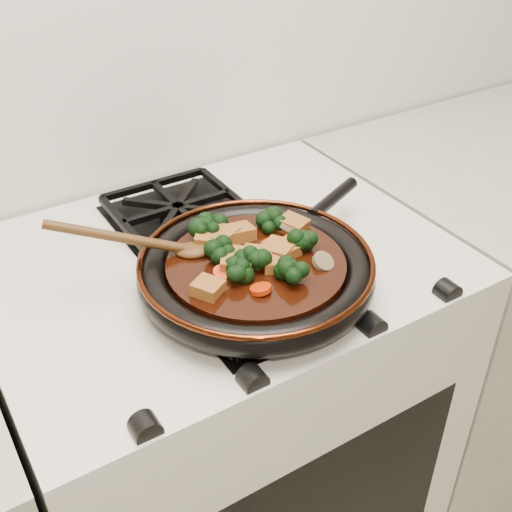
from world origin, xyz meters
TOP-DOWN VIEW (x-y plane):
  - stove at (0.00, 1.69)m, footprint 0.76×0.60m
  - burner_grate_front at (0.00, 1.55)m, footprint 0.23×0.23m
  - burner_grate_back at (0.00, 1.83)m, footprint 0.23×0.23m
  - skillet at (0.00, 1.57)m, footprint 0.46×0.36m
  - braising_sauce at (0.00, 1.57)m, footprint 0.27×0.27m
  - tofu_cube_0 at (0.05, 1.56)m, footprint 0.04×0.04m
  - tofu_cube_1 at (0.00, 1.57)m, footprint 0.06×0.06m
  - tofu_cube_2 at (-0.03, 1.57)m, footprint 0.06×0.06m
  - tofu_cube_3 at (-0.01, 1.64)m, footprint 0.06×0.06m
  - tofu_cube_4 at (0.02, 1.64)m, footprint 0.04×0.04m
  - tofu_cube_5 at (0.02, 1.54)m, footprint 0.05×0.04m
  - tofu_cube_6 at (-0.01, 1.58)m, footprint 0.05×0.05m
  - tofu_cube_7 at (0.04, 1.56)m, footprint 0.06×0.06m
  - tofu_cube_8 at (-0.03, 1.65)m, footprint 0.06×0.06m
  - tofu_cube_9 at (0.10, 1.61)m, footprint 0.05×0.06m
  - tofu_cube_10 at (-0.09, 1.54)m, footprint 0.05×0.05m
  - tofu_cube_11 at (-0.00, 1.64)m, footprint 0.04×0.04m
  - broccoli_floret_0 at (-0.04, 1.60)m, footprint 0.08×0.09m
  - broccoli_floret_1 at (-0.03, 1.66)m, footprint 0.08×0.07m
  - broccoli_floret_2 at (-0.01, 1.68)m, footprint 0.07×0.06m
  - broccoli_floret_3 at (0.08, 1.56)m, footprint 0.07×0.07m
  - broccoli_floret_4 at (-0.03, 1.56)m, footprint 0.08×0.08m
  - broccoli_floret_5 at (-0.04, 1.54)m, footprint 0.07×0.07m
  - broccoli_floret_6 at (-0.00, 1.55)m, footprint 0.07×0.07m
  - broccoli_floret_7 at (0.03, 1.50)m, footprint 0.08×0.08m
  - broccoli_floret_8 at (0.07, 1.63)m, footprint 0.07×0.08m
  - carrot_coin_0 at (0.04, 1.59)m, footprint 0.03×0.03m
  - carrot_coin_1 at (0.09, 1.59)m, footprint 0.03×0.03m
  - carrot_coin_2 at (-0.01, 1.58)m, footprint 0.03×0.03m
  - carrot_coin_3 at (-0.06, 1.56)m, footprint 0.03×0.03m
  - carrot_coin_4 at (-0.03, 1.50)m, footprint 0.03×0.03m
  - mushroom_slice_0 at (-0.04, 1.66)m, footprint 0.03×0.03m
  - mushroom_slice_1 at (0.10, 1.60)m, footprint 0.03×0.03m
  - mushroom_slice_2 at (0.08, 1.51)m, footprint 0.04×0.04m
  - mushroom_slice_3 at (0.09, 1.61)m, footprint 0.04×0.04m
  - wooden_spoon at (-0.12, 1.66)m, footprint 0.14×0.08m

SIDE VIEW (x-z plane):
  - stove at x=0.00m, z-range 0.00..0.90m
  - burner_grate_front at x=0.00m, z-range 0.90..0.93m
  - burner_grate_back at x=0.00m, z-range 0.90..0.93m
  - skillet at x=0.00m, z-range 0.92..0.97m
  - braising_sauce at x=0.00m, z-range 0.94..0.96m
  - carrot_coin_0 at x=0.04m, z-range 0.96..0.97m
  - carrot_coin_1 at x=0.09m, z-range 0.96..0.97m
  - carrot_coin_2 at x=-0.01m, z-range 0.95..0.98m
  - carrot_coin_3 at x=-0.06m, z-range 0.96..0.97m
  - carrot_coin_4 at x=-0.03m, z-range 0.96..0.97m
  - mushroom_slice_0 at x=-0.04m, z-range 0.96..0.98m
  - mushroom_slice_1 at x=0.10m, z-range 0.95..0.98m
  - mushroom_slice_2 at x=0.08m, z-range 0.95..0.98m
  - mushroom_slice_3 at x=0.09m, z-range 0.95..0.98m
  - tofu_cube_5 at x=0.02m, z-range 0.96..0.98m
  - tofu_cube_6 at x=-0.01m, z-range 0.96..0.98m
  - tofu_cube_11 at x=0.00m, z-range 0.95..0.98m
  - tofu_cube_10 at x=-0.09m, z-range 0.96..0.98m
  - tofu_cube_4 at x=0.02m, z-range 0.95..0.98m
  - tofu_cube_0 at x=0.05m, z-range 0.96..0.98m
  - tofu_cube_8 at x=-0.03m, z-range 0.95..0.98m
  - tofu_cube_1 at x=0.00m, z-range 0.95..0.98m
  - tofu_cube_9 at x=0.10m, z-range 0.95..0.98m
  - tofu_cube_7 at x=0.04m, z-range 0.95..0.98m
  - tofu_cube_2 at x=-0.03m, z-range 0.95..0.98m
  - tofu_cube_3 at x=-0.01m, z-range 0.95..0.98m
  - broccoli_floret_4 at x=-0.03m, z-range 0.93..1.00m
  - broccoli_floret_8 at x=0.07m, z-range 0.94..1.00m
  - broccoli_floret_0 at x=-0.04m, z-range 0.94..1.00m
  - broccoli_floret_2 at x=-0.01m, z-range 0.94..1.00m
  - broccoli_floret_5 at x=-0.04m, z-range 0.94..1.00m
  - broccoli_floret_1 at x=-0.03m, z-range 0.94..1.00m
  - broccoli_floret_3 at x=0.08m, z-range 0.94..1.01m
  - broccoli_floret_7 at x=0.03m, z-range 0.94..1.01m
  - broccoli_floret_6 at x=0.00m, z-range 0.94..1.00m
  - wooden_spoon at x=-0.12m, z-range 0.87..1.09m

